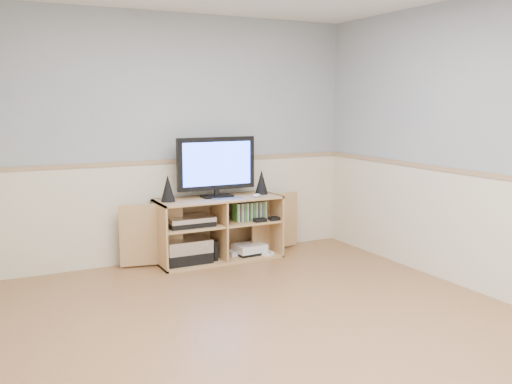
# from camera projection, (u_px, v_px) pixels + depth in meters

# --- Properties ---
(room) EXTENTS (4.04, 4.54, 2.54)m
(room) POSITION_uv_depth(u_px,v_px,m) (262.00, 162.00, 3.90)
(room) COLOR #A97C4B
(room) RESTS_ON ground
(media_cabinet) EXTENTS (2.01, 0.48, 0.65)m
(media_cabinet) POSITION_uv_depth(u_px,v_px,m) (217.00, 227.00, 5.93)
(media_cabinet) COLOR tan
(media_cabinet) RESTS_ON floor
(monitor) EXTENTS (0.84, 0.18, 0.62)m
(monitor) POSITION_uv_depth(u_px,v_px,m) (216.00, 165.00, 5.82)
(monitor) COLOR black
(monitor) RESTS_ON media_cabinet
(speaker_left) EXTENTS (0.14, 0.14, 0.26)m
(speaker_left) POSITION_uv_depth(u_px,v_px,m) (168.00, 188.00, 5.59)
(speaker_left) COLOR black
(speaker_left) RESTS_ON media_cabinet
(speaker_right) EXTENTS (0.14, 0.14, 0.26)m
(speaker_right) POSITION_uv_depth(u_px,v_px,m) (262.00, 182.00, 6.05)
(speaker_right) COLOR black
(speaker_right) RESTS_ON media_cabinet
(keyboard) EXTENTS (0.31, 0.16, 0.01)m
(keyboard) POSITION_uv_depth(u_px,v_px,m) (227.00, 199.00, 5.72)
(keyboard) COLOR silver
(keyboard) RESTS_ON media_cabinet
(mouse) EXTENTS (0.11, 0.10, 0.04)m
(mouse) POSITION_uv_depth(u_px,v_px,m) (257.00, 195.00, 5.86)
(mouse) COLOR white
(mouse) RESTS_ON media_cabinet
(av_components) EXTENTS (0.53, 0.34, 0.47)m
(av_components) POSITION_uv_depth(u_px,v_px,m) (188.00, 243.00, 5.74)
(av_components) COLOR black
(av_components) RESTS_ON media_cabinet
(game_consoles) EXTENTS (0.45, 0.30, 0.11)m
(game_consoles) POSITION_uv_depth(u_px,v_px,m) (248.00, 249.00, 6.05)
(game_consoles) COLOR white
(game_consoles) RESTS_ON media_cabinet
(game_cases) EXTENTS (0.34, 0.14, 0.19)m
(game_cases) POSITION_uv_depth(u_px,v_px,m) (249.00, 211.00, 5.99)
(game_cases) COLOR #3F8C3F
(game_cases) RESTS_ON media_cabinet
(wall_outlet) EXTENTS (0.12, 0.03, 0.12)m
(wall_outlet) POSITION_uv_depth(u_px,v_px,m) (259.00, 195.00, 6.32)
(wall_outlet) COLOR white
(wall_outlet) RESTS_ON wall_back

